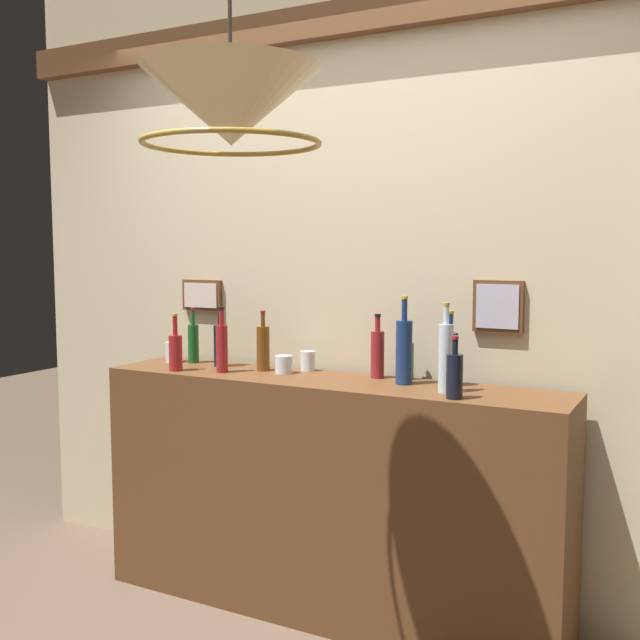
% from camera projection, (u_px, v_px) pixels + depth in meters
% --- Properties ---
extents(panelled_rear_partition, '(3.61, 0.15, 2.88)m').
position_uv_depth(panelled_rear_partition, '(355.00, 256.00, 3.27)').
color(panelled_rear_partition, beige).
rests_on(panelled_rear_partition, ground).
extents(bar_shelf_unit, '(2.00, 0.40, 1.00)m').
position_uv_depth(bar_shelf_unit, '(326.00, 497.00, 3.12)').
color(bar_shelf_unit, brown).
rests_on(bar_shelf_unit, ground).
extents(liquor_bottle_sherry, '(0.05, 0.05, 0.29)m').
position_uv_depth(liquor_bottle_sherry, '(222.00, 346.00, 3.23)').
color(liquor_bottle_sherry, maroon).
rests_on(liquor_bottle_sherry, bar_shelf_unit).
extents(liquor_bottle_whiskey, '(0.06, 0.06, 0.27)m').
position_uv_depth(liquor_bottle_whiskey, '(221.00, 344.00, 3.40)').
color(liquor_bottle_whiskey, black).
rests_on(liquor_bottle_whiskey, bar_shelf_unit).
extents(liquor_bottle_port, '(0.06, 0.06, 0.27)m').
position_uv_depth(liquor_bottle_port, '(263.00, 347.00, 3.28)').
color(liquor_bottle_port, brown).
rests_on(liquor_bottle_port, bar_shelf_unit).
extents(liquor_bottle_mezcal, '(0.06, 0.06, 0.25)m').
position_uv_depth(liquor_bottle_mezcal, '(176.00, 351.00, 3.28)').
color(liquor_bottle_mezcal, maroon).
rests_on(liquor_bottle_mezcal, bar_shelf_unit).
extents(liquor_bottle_rum, '(0.05, 0.05, 0.26)m').
position_uv_depth(liquor_bottle_rum, '(193.00, 342.00, 3.50)').
color(liquor_bottle_rum, '#1A5321').
rests_on(liquor_bottle_rum, bar_shelf_unit).
extents(liquor_bottle_brandy, '(0.06, 0.06, 0.23)m').
position_uv_depth(liquor_bottle_brandy, '(407.00, 359.00, 3.07)').
color(liquor_bottle_brandy, '#1A5827').
rests_on(liquor_bottle_brandy, bar_shelf_unit).
extents(liquor_bottle_vermouth, '(0.05, 0.05, 0.34)m').
position_uv_depth(liquor_bottle_vermouth, '(446.00, 356.00, 2.78)').
color(liquor_bottle_vermouth, silver).
rests_on(liquor_bottle_vermouth, bar_shelf_unit).
extents(liquor_bottle_tequila, '(0.07, 0.07, 0.30)m').
position_uv_depth(liquor_bottle_tequila, '(449.00, 357.00, 2.92)').
color(liquor_bottle_tequila, navy).
rests_on(liquor_bottle_tequila, bar_shelf_unit).
extents(liquor_bottle_amaro, '(0.07, 0.07, 0.35)m').
position_uv_depth(liquor_bottle_amaro, '(404.00, 350.00, 2.95)').
color(liquor_bottle_amaro, navy).
rests_on(liquor_bottle_amaro, bar_shelf_unit).
extents(liquor_bottle_gin, '(0.06, 0.06, 0.27)m').
position_uv_depth(liquor_bottle_gin, '(377.00, 353.00, 3.09)').
color(liquor_bottle_gin, maroon).
rests_on(liquor_bottle_gin, bar_shelf_unit).
extents(liquor_bottle_scotch, '(0.06, 0.06, 0.23)m').
position_uv_depth(liquor_bottle_scotch, '(455.00, 375.00, 2.67)').
color(liquor_bottle_scotch, black).
rests_on(liquor_bottle_scotch, bar_shelf_unit).
extents(glass_tumbler_rocks, '(0.08, 0.08, 0.08)m').
position_uv_depth(glass_tumbler_rocks, '(284.00, 364.00, 3.22)').
color(glass_tumbler_rocks, silver).
rests_on(glass_tumbler_rocks, bar_shelf_unit).
extents(glass_tumbler_highball, '(0.07, 0.07, 0.09)m').
position_uv_depth(glass_tumbler_highball, '(308.00, 361.00, 3.28)').
color(glass_tumbler_highball, silver).
rests_on(glass_tumbler_highball, bar_shelf_unit).
extents(glass_tumbler_shot, '(0.07, 0.07, 0.10)m').
position_uv_depth(glass_tumbler_shot, '(173.00, 352.00, 3.53)').
color(glass_tumbler_shot, silver).
rests_on(glass_tumbler_shot, bar_shelf_unit).
extents(pendant_lamp, '(0.53, 0.53, 0.48)m').
position_uv_depth(pendant_lamp, '(231.00, 109.00, 2.16)').
color(pendant_lamp, beige).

